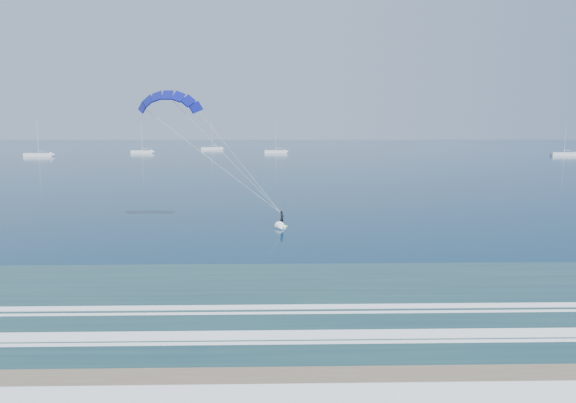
# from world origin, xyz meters

# --- Properties ---
(ground) EXTENTS (900.00, 900.00, 0.00)m
(ground) POSITION_xyz_m (0.00, 0.00, 0.00)
(ground) COLOR #07293F
(ground) RESTS_ON ground
(kitesurfer_rig) EXTENTS (15.81, 4.51, 14.75)m
(kitesurfer_rig) POSITION_xyz_m (-4.79, 32.68, 7.61)
(kitesurfer_rig) COLOR #73BB16
(kitesurfer_rig) RESTS_ON ground
(sailboat_0) EXTENTS (10.21, 2.40, 13.68)m
(sailboat_0) POSITION_xyz_m (-86.53, 171.32, 0.69)
(sailboat_0) COLOR white
(sailboat_0) RESTS_ON ground
(sailboat_1) EXTENTS (8.87, 2.40, 12.16)m
(sailboat_1) POSITION_xyz_m (-54.93, 194.67, 0.69)
(sailboat_1) COLOR white
(sailboat_1) RESTS_ON ground
(sailboat_2) EXTENTS (10.23, 2.40, 13.58)m
(sailboat_2) POSITION_xyz_m (-30.63, 230.11, 0.69)
(sailboat_2) COLOR white
(sailboat_2) RESTS_ON ground
(sailboat_3) EXTENTS (9.20, 2.40, 12.70)m
(sailboat_3) POSITION_xyz_m (0.13, 194.64, 0.69)
(sailboat_3) COLOR white
(sailboat_3) RESTS_ON ground
(sailboat_4) EXTENTS (9.65, 2.40, 12.95)m
(sailboat_4) POSITION_xyz_m (108.97, 173.07, 0.69)
(sailboat_4) COLOR white
(sailboat_4) RESTS_ON ground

